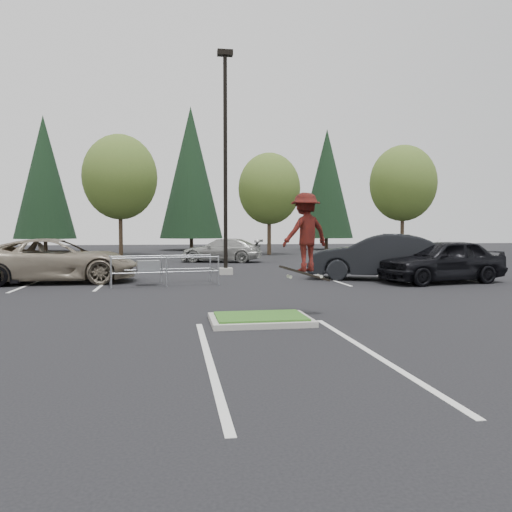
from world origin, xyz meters
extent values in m
plane|color=black|center=(0.00, 0.00, 0.00)|extent=(120.00, 120.00, 0.00)
cube|color=#A5A39A|center=(0.00, 0.00, 0.06)|extent=(2.20, 1.60, 0.12)
cube|color=#33651F|center=(0.00, 0.00, 0.13)|extent=(1.95, 1.35, 0.05)
cube|color=silver|center=(-4.50, 9.00, 0.00)|extent=(0.12, 5.20, 0.01)
cube|color=silver|center=(-7.20, 9.00, 0.00)|extent=(0.12, 5.20, 0.01)
cube|color=silver|center=(4.50, 9.00, 0.00)|extent=(0.12, 5.20, 0.01)
cube|color=silver|center=(7.20, 9.00, 0.00)|extent=(0.12, 5.20, 0.01)
cube|color=silver|center=(9.90, 9.00, 0.00)|extent=(0.12, 5.20, 0.01)
cube|color=silver|center=(-1.35, -3.00, 0.00)|extent=(0.12, 6.00, 0.01)
cube|color=silver|center=(1.35, -3.00, 0.00)|extent=(0.12, 6.00, 0.01)
cube|color=#A5A39A|center=(0.50, 12.00, 0.15)|extent=(0.60, 0.60, 0.30)
cylinder|color=black|center=(0.50, 12.00, 5.00)|extent=(0.18, 0.18, 10.00)
cube|color=black|center=(0.50, 12.00, 10.00)|extent=(0.70, 0.35, 0.25)
cylinder|color=#38281C|center=(-6.00, 30.50, 1.75)|extent=(0.32, 0.32, 3.50)
ellipsoid|color=#395720|center=(-6.00, 30.50, 6.26)|extent=(5.89, 5.89, 6.77)
sphere|color=#395720|center=(-5.40, 30.20, 5.52)|extent=(3.68, 3.68, 3.68)
sphere|color=#395720|center=(-6.50, 30.90, 5.70)|extent=(4.05, 4.05, 4.05)
cylinder|color=#38281C|center=(6.00, 29.80, 1.52)|extent=(0.32, 0.32, 3.04)
ellipsoid|color=#395720|center=(6.00, 29.80, 5.44)|extent=(5.12, 5.12, 5.89)
sphere|color=#395720|center=(6.60, 29.50, 4.80)|extent=(3.20, 3.20, 3.20)
sphere|color=#395720|center=(5.50, 30.20, 4.96)|extent=(3.52, 3.52, 3.52)
cylinder|color=#38281C|center=(18.00, 30.30, 1.71)|extent=(0.32, 0.32, 3.42)
ellipsoid|color=#395720|center=(18.00, 30.30, 6.12)|extent=(5.76, 5.76, 6.62)
sphere|color=#395720|center=(18.60, 30.00, 5.40)|extent=(3.60, 3.60, 3.60)
sphere|color=#395720|center=(17.50, 30.70, 5.58)|extent=(3.96, 3.96, 3.96)
cylinder|color=#38281C|center=(-14.00, 40.00, 0.60)|extent=(0.36, 0.36, 1.20)
cone|color=black|center=(-14.00, 40.00, 7.10)|extent=(5.72, 5.72, 11.80)
cylinder|color=#38281C|center=(0.00, 40.50, 0.60)|extent=(0.36, 0.36, 1.20)
cone|color=black|center=(0.00, 40.50, 7.85)|extent=(6.38, 6.38, 13.30)
cylinder|color=#38281C|center=(14.00, 39.50, 0.60)|extent=(0.36, 0.36, 1.20)
cone|color=black|center=(14.00, 39.50, 6.85)|extent=(5.50, 5.50, 11.30)
cylinder|color=gray|center=(-4.01, 7.04, 0.55)|extent=(0.06, 0.06, 1.10)
cylinder|color=gray|center=(-4.22, 8.37, 0.55)|extent=(0.06, 0.06, 1.10)
cylinder|color=gray|center=(-2.12, 7.34, 0.55)|extent=(0.06, 0.06, 1.10)
cylinder|color=gray|center=(-2.33, 8.66, 0.55)|extent=(0.06, 0.06, 1.10)
cylinder|color=gray|center=(-0.23, 7.63, 0.55)|extent=(0.06, 0.06, 1.10)
cylinder|color=gray|center=(-0.43, 8.96, 0.55)|extent=(0.06, 0.06, 1.10)
cylinder|color=gray|center=(-2.12, 7.34, 0.53)|extent=(3.79, 0.64, 0.05)
cylinder|color=gray|center=(-2.12, 7.34, 1.05)|extent=(3.79, 0.64, 0.05)
cylinder|color=gray|center=(-2.33, 8.66, 0.53)|extent=(3.79, 0.64, 0.05)
cylinder|color=gray|center=(-2.33, 8.66, 1.05)|extent=(3.79, 0.64, 0.05)
cube|color=gray|center=(-2.79, 7.91, 0.69)|extent=(0.88, 0.62, 0.46)
cube|color=black|center=(1.20, 0.72, 1.01)|extent=(1.21, 0.45, 0.39)
cylinder|color=beige|center=(0.83, 0.60, 0.94)|extent=(0.07, 0.04, 0.07)
cylinder|color=beige|center=(0.83, 0.85, 0.94)|extent=(0.07, 0.04, 0.07)
cylinder|color=beige|center=(1.57, 0.60, 0.94)|extent=(0.07, 0.04, 0.07)
cylinder|color=beige|center=(1.57, 0.85, 0.94)|extent=(0.07, 0.04, 0.07)
imported|color=maroon|center=(1.20, 0.72, 1.99)|extent=(1.38, 1.09, 1.87)
imported|color=gray|center=(-6.36, 9.58, 0.86)|extent=(6.24, 3.00, 1.71)
imported|color=black|center=(6.50, 8.57, 0.94)|extent=(6.04, 4.14, 1.89)
imported|color=black|center=(8.41, 7.00, 0.85)|extent=(5.30, 2.87, 1.71)
imported|color=#A6A7A1|center=(1.24, 20.86, 0.75)|extent=(5.56, 3.54, 1.50)
camera|label=1|loc=(-1.90, -10.77, 2.05)|focal=35.00mm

